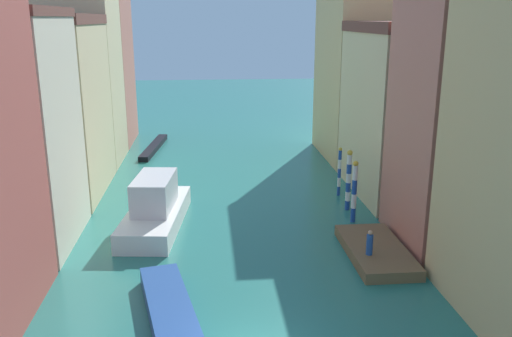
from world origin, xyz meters
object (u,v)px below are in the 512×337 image
object	(u,v)px
mooring_pole_0	(354,191)
mooring_pole_2	(339,171)
waterfront_dock	(376,251)
gondola_black	(154,147)
vaporetto_white	(155,208)
person_on_dock	(370,243)
mooring_pole_1	(349,179)
motorboat_0	(169,306)

from	to	relation	value
mooring_pole_0	mooring_pole_2	world-z (taller)	mooring_pole_0
waterfront_dock	gondola_black	xyz separation A→B (m)	(-15.02, 27.41, -0.05)
vaporetto_white	person_on_dock	bearing A→B (deg)	-29.54
waterfront_dock	mooring_pole_2	size ratio (longest dim) A/B	1.79
gondola_black	mooring_pole_1	bearing A→B (deg)	-51.97
person_on_dock	mooring_pole_2	world-z (taller)	mooring_pole_2
mooring_pole_0	mooring_pole_1	world-z (taller)	mooring_pole_1
mooring_pole_0	motorboat_0	bearing A→B (deg)	-137.31
vaporetto_white	motorboat_0	size ratio (longest dim) A/B	1.35
mooring_pole_1	motorboat_0	xyz separation A→B (m)	(-11.78, -13.01, -1.83)
person_on_dock	mooring_pole_2	bearing A→B (deg)	84.07
vaporetto_white	motorboat_0	world-z (taller)	vaporetto_white
mooring_pole_2	vaporetto_white	xyz separation A→B (m)	(-13.45, -5.13, -0.70)
person_on_dock	mooring_pole_0	size ratio (longest dim) A/B	0.34
gondola_black	motorboat_0	distance (m)	32.87
vaporetto_white	gondola_black	xyz separation A→B (m)	(-2.08, 21.57, -0.98)
person_on_dock	mooring_pole_1	distance (m)	8.94
mooring_pole_0	waterfront_dock	bearing A→B (deg)	-91.28
motorboat_0	person_on_dock	bearing A→B (deg)	21.42
motorboat_0	mooring_pole_0	bearing A→B (deg)	42.69
waterfront_dock	mooring_pole_0	world-z (taller)	mooring_pole_0
motorboat_0	mooring_pole_2	bearing A→B (deg)	53.69
mooring_pole_1	gondola_black	xyz separation A→B (m)	(-15.38, 19.66, -1.99)
mooring_pole_2	vaporetto_white	bearing A→B (deg)	-159.11
waterfront_dock	person_on_dock	xyz separation A→B (m)	(-0.74, -1.07, 0.96)
waterfront_dock	gondola_black	size ratio (longest dim) A/B	0.65
mooring_pole_2	motorboat_0	distance (m)	20.20
mooring_pole_1	motorboat_0	size ratio (longest dim) A/B	0.60
gondola_black	motorboat_0	world-z (taller)	motorboat_0
mooring_pole_0	gondola_black	world-z (taller)	mooring_pole_0
mooring_pole_1	person_on_dock	bearing A→B (deg)	-97.12
mooring_pole_0	gondola_black	size ratio (longest dim) A/B	0.40
mooring_pole_0	mooring_pole_2	bearing A→B (deg)	86.03
waterfront_dock	mooring_pole_0	size ratio (longest dim) A/B	1.61
mooring_pole_1	motorboat_0	distance (m)	17.65
vaporetto_white	motorboat_0	xyz separation A→B (m)	(1.52, -11.10, -0.83)
mooring_pole_2	gondola_black	world-z (taller)	mooring_pole_2
waterfront_dock	gondola_black	world-z (taller)	waterfront_dock
waterfront_dock	mooring_pole_1	bearing A→B (deg)	87.34
person_on_dock	gondola_black	world-z (taller)	person_on_dock
mooring_pole_0	gondola_black	bearing A→B (deg)	124.50
waterfront_dock	mooring_pole_2	xyz separation A→B (m)	(0.51, 10.98, 1.63)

